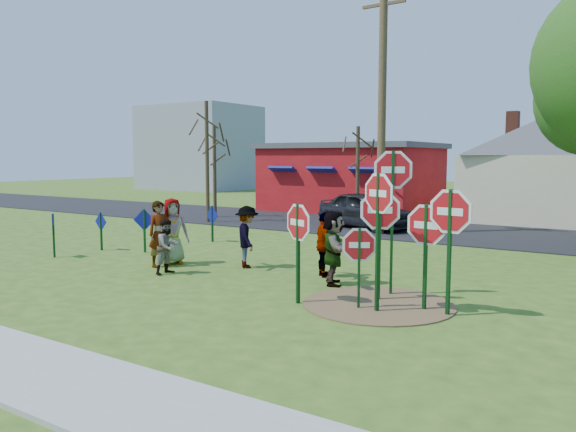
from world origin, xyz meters
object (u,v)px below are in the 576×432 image
at_px(stop_sign_d, 450,221).
at_px(utility_pole, 382,99).
at_px(stop_sign_c, 378,210).
at_px(stop_sign_a, 298,231).
at_px(stop_sign_b, 393,185).
at_px(suv, 365,210).
at_px(person_b, 160,234).
at_px(person_a, 172,231).

xyz_separation_m(stop_sign_d, utility_pole, (-5.86, 10.17, 3.53)).
distance_m(stop_sign_d, utility_pole, 12.26).
bearing_deg(utility_pole, stop_sign_c, -66.77).
distance_m(stop_sign_a, stop_sign_b, 2.43).
bearing_deg(suv, stop_sign_a, -140.37).
relative_size(stop_sign_a, stop_sign_d, 0.86).
xyz_separation_m(stop_sign_d, person_b, (-8.39, 0.50, -0.94)).
bearing_deg(stop_sign_b, suv, 96.79).
distance_m(stop_sign_c, utility_pole, 12.10).
bearing_deg(suv, stop_sign_d, -127.18).
bearing_deg(stop_sign_b, stop_sign_c, -99.05).
bearing_deg(stop_sign_c, utility_pole, 137.25).
distance_m(stop_sign_c, stop_sign_d, 1.39).
bearing_deg(person_a, utility_pole, 16.86).
distance_m(stop_sign_a, person_b, 5.60).
relative_size(stop_sign_c, stop_sign_d, 1.11).
bearing_deg(stop_sign_d, stop_sign_a, -157.10).
bearing_deg(stop_sign_d, person_b, -175.31).
xyz_separation_m(person_a, utility_pole, (2.55, 9.14, 4.44)).
bearing_deg(person_a, stop_sign_b, -57.99).
xyz_separation_m(stop_sign_b, stop_sign_c, (0.32, -1.49, -0.42)).
height_order(stop_sign_a, person_b, stop_sign_a).
bearing_deg(utility_pole, stop_sign_b, -65.09).
xyz_separation_m(stop_sign_a, stop_sign_b, (1.38, 1.76, 0.94)).
bearing_deg(suv, person_b, -165.75).
height_order(stop_sign_b, suv, stop_sign_b).
bearing_deg(person_a, stop_sign_c, -69.75).
distance_m(suv, utility_pole, 4.91).
bearing_deg(stop_sign_c, suv, 140.07).
relative_size(person_b, utility_pole, 0.18).
relative_size(stop_sign_d, suv, 0.57).
distance_m(stop_sign_b, stop_sign_c, 1.58).
relative_size(stop_sign_a, stop_sign_b, 0.67).
height_order(stop_sign_a, utility_pole, utility_pole).
bearing_deg(person_b, stop_sign_d, -74.44).
xyz_separation_m(stop_sign_a, person_b, (-5.41, 1.29, -0.62)).
relative_size(person_b, suv, 0.41).
xyz_separation_m(stop_sign_b, stop_sign_d, (1.59, -0.97, -0.62)).
distance_m(stop_sign_d, person_a, 8.53).
height_order(stop_sign_d, utility_pole, utility_pole).
bearing_deg(person_a, person_b, -144.95).
relative_size(stop_sign_d, person_b, 1.41).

